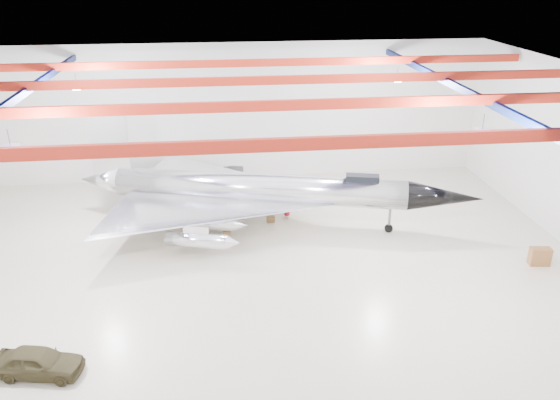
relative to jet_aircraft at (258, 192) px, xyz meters
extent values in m
plane|color=beige|center=(-0.87, -5.56, -2.44)|extent=(40.00, 40.00, 0.00)
plane|color=silver|center=(-0.87, 9.44, 3.06)|extent=(40.00, 0.00, 40.00)
plane|color=#0A0F38|center=(-0.87, -5.56, 8.56)|extent=(40.00, 40.00, 0.00)
cube|color=maroon|center=(-0.87, -14.56, 7.96)|extent=(39.50, 0.25, 0.50)
cube|color=maroon|center=(-0.87, -8.56, 7.96)|extent=(39.50, 0.25, 0.50)
cube|color=maroon|center=(-0.87, -2.56, 7.96)|extent=(39.50, 0.25, 0.50)
cube|color=maroon|center=(-0.87, 3.44, 7.96)|extent=(39.50, 0.25, 0.50)
cube|color=#0C1A4C|center=(-12.87, -5.56, 7.66)|extent=(0.25, 29.50, 0.40)
cube|color=#0C1A4C|center=(11.13, -5.56, 7.66)|extent=(0.25, 29.50, 0.40)
cube|color=silver|center=(-10.87, -11.56, 7.26)|extent=(0.55, 0.55, 0.25)
cube|color=silver|center=(9.13, -11.56, 7.26)|extent=(0.55, 0.55, 0.25)
cube|color=silver|center=(-10.87, 0.44, 7.26)|extent=(0.55, 0.55, 0.25)
cube|color=silver|center=(9.13, 0.44, 7.26)|extent=(0.55, 0.55, 0.25)
cylinder|color=silver|center=(0.05, -0.01, 0.28)|extent=(19.31, 6.66, 1.94)
cone|color=black|center=(11.82, -3.00, 0.28)|extent=(5.19, 3.08, 1.94)
cone|color=silver|center=(-10.78, 2.73, 0.28)|extent=(3.30, 2.60, 1.94)
cube|color=silver|center=(-9.84, 2.50, 2.81)|extent=(2.67, 0.78, 4.37)
cube|color=black|center=(6.64, -1.69, 1.30)|extent=(2.26, 1.28, 0.49)
cylinder|color=silver|center=(-4.09, -4.48, -1.08)|extent=(3.79, 1.76, 0.87)
cylinder|color=silver|center=(-3.49, -2.12, -1.08)|extent=(3.79, 1.76, 0.87)
cylinder|color=silver|center=(-2.06, 3.53, -1.08)|extent=(3.79, 1.76, 0.87)
cylinder|color=silver|center=(-1.46, 5.88, -1.08)|extent=(3.79, 1.76, 0.87)
cylinder|color=#59595B|center=(8.53, -2.16, -1.56)|extent=(0.17, 0.17, 1.75)
cylinder|color=black|center=(8.53, -2.16, -2.17)|extent=(0.58, 0.34, 0.54)
cylinder|color=#59595B|center=(-4.31, -1.41, -1.56)|extent=(0.17, 0.17, 1.75)
cylinder|color=black|center=(-4.31, -1.41, -2.17)|extent=(0.58, 0.34, 0.54)
cylinder|color=#59595B|center=(-3.12, 3.30, -1.56)|extent=(0.17, 0.17, 1.75)
cylinder|color=black|center=(-3.12, 3.30, -2.17)|extent=(0.58, 0.34, 0.54)
imported|color=#3A331D|center=(-10.74, -13.74, -1.79)|extent=(4.05, 2.23, 1.30)
cube|color=brown|center=(16.16, -7.38, -1.89)|extent=(1.26, 0.75, 1.09)
cube|color=olive|center=(-4.52, -1.84, -2.27)|extent=(0.56, 0.49, 0.33)
cube|color=maroon|center=(-1.70, 2.69, -2.27)|extent=(0.60, 0.55, 0.34)
cube|color=olive|center=(0.85, 0.36, -2.25)|extent=(0.56, 0.46, 0.38)
cube|color=#59595B|center=(-7.96, 0.42, -2.32)|extent=(0.36, 0.31, 0.23)
cylinder|color=maroon|center=(2.11, 1.32, -2.26)|extent=(0.41, 0.41, 0.35)
cube|color=olive|center=(-2.24, -1.40, -2.26)|extent=(0.55, 0.47, 0.35)
cylinder|color=#59595B|center=(2.33, 4.58, -2.26)|extent=(0.39, 0.39, 0.35)
camera|label=1|loc=(-2.53, -33.73, 14.14)|focal=35.00mm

